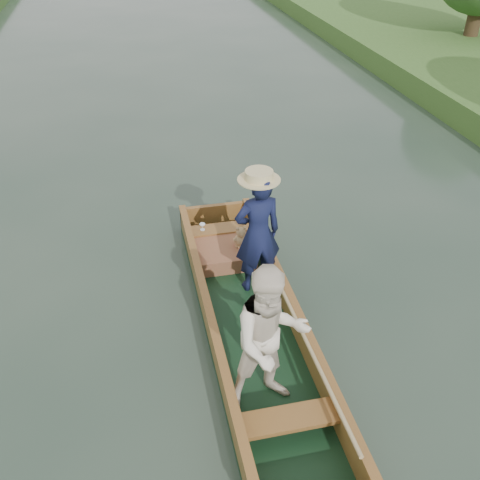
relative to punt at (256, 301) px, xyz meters
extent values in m
plane|color=#283D30|center=(-0.02, 0.17, -0.60)|extent=(120.00, 120.00, 0.00)
cylinder|color=#47331E|center=(9.78, 11.15, 0.59)|extent=(0.44, 0.44, 2.39)
cube|color=#13331B|center=(-0.02, 0.17, -0.56)|extent=(1.10, 5.00, 0.08)
cube|color=olive|center=(-0.53, 0.17, -0.36)|extent=(0.08, 5.00, 0.32)
cube|color=olive|center=(0.49, 0.17, -0.36)|extent=(0.08, 5.00, 0.32)
cube|color=olive|center=(-0.02, 2.63, -0.36)|extent=(1.10, 0.08, 0.32)
cube|color=olive|center=(-0.53, 0.17, -0.18)|extent=(0.10, 5.00, 0.04)
cube|color=olive|center=(0.49, 0.17, -0.18)|extent=(0.10, 5.00, 0.04)
cube|color=olive|center=(-0.02, 2.07, -0.30)|extent=(0.94, 0.30, 0.05)
cube|color=olive|center=(-0.02, -1.43, -0.30)|extent=(0.94, 0.30, 0.05)
imported|color=#121739|center=(0.24, 0.90, 0.32)|extent=(0.65, 0.46, 1.69)
cylinder|color=beige|center=(0.24, 0.90, 1.12)|extent=(0.52, 0.52, 0.12)
imported|color=#F5E6D0|center=(-0.10, -0.96, 0.32)|extent=(0.88, 0.72, 1.69)
cube|color=#9C3832|center=(-0.09, 1.67, -0.41)|extent=(0.85, 0.90, 0.22)
sphere|color=tan|center=(0.17, 1.57, -0.20)|extent=(0.18, 0.18, 0.18)
sphere|color=tan|center=(0.17, 1.56, -0.07)|extent=(0.14, 0.14, 0.14)
sphere|color=tan|center=(0.12, 1.56, -0.01)|extent=(0.05, 0.05, 0.05)
sphere|color=tan|center=(0.22, 1.56, -0.01)|extent=(0.05, 0.05, 0.05)
sphere|color=tan|center=(0.17, 1.51, -0.08)|extent=(0.06, 0.06, 0.06)
sphere|color=tan|center=(0.09, 1.55, -0.18)|extent=(0.06, 0.06, 0.06)
sphere|color=tan|center=(0.25, 1.55, -0.18)|extent=(0.06, 0.06, 0.06)
sphere|color=tan|center=(0.13, 1.54, -0.28)|extent=(0.07, 0.07, 0.07)
sphere|color=tan|center=(0.22, 1.54, -0.28)|extent=(0.07, 0.07, 0.07)
cylinder|color=silver|center=(-0.30, 2.07, -0.27)|extent=(0.07, 0.07, 0.01)
cylinder|color=silver|center=(-0.30, 2.07, -0.23)|extent=(0.01, 0.01, 0.08)
ellipsoid|color=silver|center=(-0.30, 2.07, -0.18)|extent=(0.09, 0.09, 0.05)
cylinder|color=tan|center=(0.41, -0.12, -0.14)|extent=(0.04, 4.00, 0.18)
camera|label=1|loc=(-1.20, -4.59, 4.01)|focal=40.00mm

